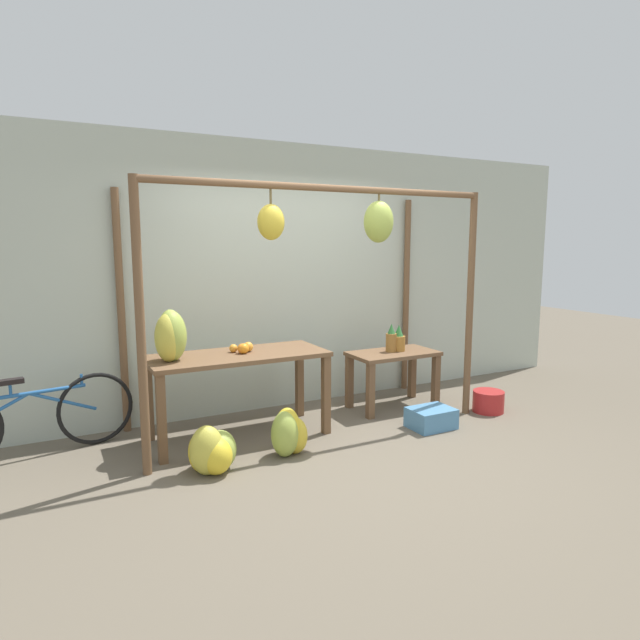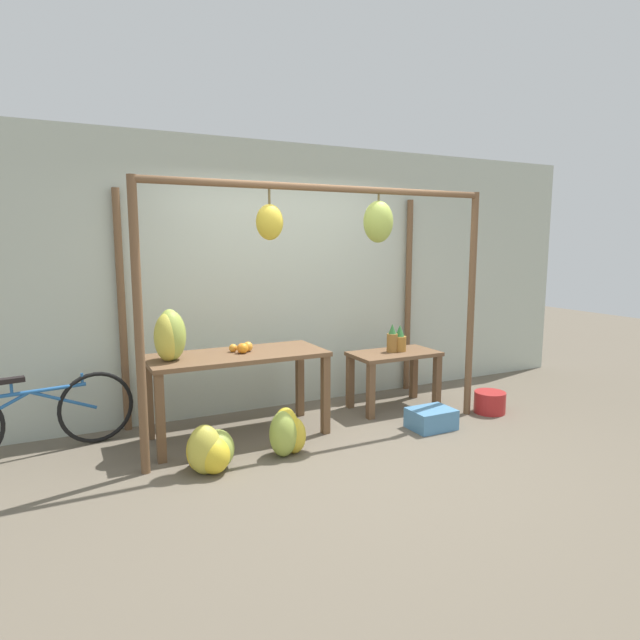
% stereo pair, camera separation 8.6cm
% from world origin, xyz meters
% --- Properties ---
extents(ground_plane, '(20.00, 20.00, 0.00)m').
position_xyz_m(ground_plane, '(0.00, 0.00, 0.00)').
color(ground_plane, '#665B4C').
extents(shop_wall_back, '(8.00, 0.08, 2.80)m').
position_xyz_m(shop_wall_back, '(0.00, 1.56, 1.40)').
color(shop_wall_back, '#B7C1B2').
rests_on(shop_wall_back, ground_plane).
extents(stall_awning, '(3.30, 1.24, 2.26)m').
position_xyz_m(stall_awning, '(0.05, 0.65, 1.60)').
color(stall_awning, brown).
rests_on(stall_awning, ground_plane).
extents(display_table_main, '(1.60, 0.68, 0.78)m').
position_xyz_m(display_table_main, '(-0.72, 0.83, 0.66)').
color(display_table_main, brown).
rests_on(display_table_main, ground_plane).
extents(display_table_side, '(0.94, 0.52, 0.61)m').
position_xyz_m(display_table_side, '(1.05, 0.91, 0.48)').
color(display_table_side, brown).
rests_on(display_table_side, ground_plane).
extents(banana_pile_on_table, '(0.35, 0.36, 0.44)m').
position_xyz_m(banana_pile_on_table, '(-1.31, 0.81, 0.99)').
color(banana_pile_on_table, '#9EB247').
rests_on(banana_pile_on_table, display_table_main).
extents(orange_pile, '(0.21, 0.18, 0.09)m').
position_xyz_m(orange_pile, '(-0.66, 0.84, 0.82)').
color(orange_pile, orange).
rests_on(orange_pile, display_table_main).
extents(pineapple_cluster, '(0.22, 0.14, 0.30)m').
position_xyz_m(pineapple_cluster, '(1.08, 0.93, 0.74)').
color(pineapple_cluster, '#A3702D').
rests_on(pineapple_cluster, display_table_side).
extents(banana_pile_ground_left, '(0.45, 0.47, 0.39)m').
position_xyz_m(banana_pile_ground_left, '(-1.15, 0.21, 0.16)').
color(banana_pile_ground_left, '#9EB247').
rests_on(banana_pile_ground_left, ground_plane).
extents(banana_pile_ground_right, '(0.41, 0.34, 0.41)m').
position_xyz_m(banana_pile_ground_right, '(-0.49, 0.23, 0.19)').
color(banana_pile_ground_right, gold).
rests_on(banana_pile_ground_right, ground_plane).
extents(fruit_crate_white, '(0.42, 0.32, 0.19)m').
position_xyz_m(fruit_crate_white, '(1.00, 0.20, 0.10)').
color(fruit_crate_white, '#4C84B2').
rests_on(fruit_crate_white, ground_plane).
extents(blue_bucket, '(0.32, 0.32, 0.22)m').
position_xyz_m(blue_bucket, '(1.85, 0.32, 0.11)').
color(blue_bucket, '#AD2323').
rests_on(blue_bucket, ground_plane).
extents(parked_bicycle, '(1.65, 0.32, 0.69)m').
position_xyz_m(parked_bicycle, '(-2.40, 1.16, 0.34)').
color(parked_bicycle, black).
rests_on(parked_bicycle, ground_plane).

